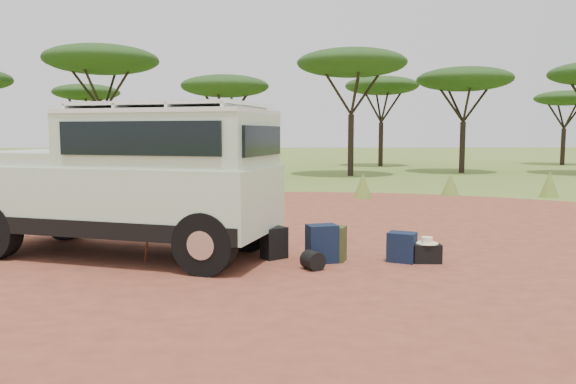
{
  "coord_description": "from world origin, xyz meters",
  "views": [
    {
      "loc": [
        0.03,
        -8.97,
        2.04
      ],
      "look_at": [
        0.39,
        0.91,
        1.0
      ],
      "focal_mm": 35.0,
      "sensor_mm": 36.0,
      "label": 1
    }
  ],
  "objects_px": {
    "hard_case": "(426,253)",
    "backpack_black": "(274,243)",
    "backpack_olive": "(332,244)",
    "duffel_navy": "(402,247)",
    "backpack_navy": "(322,244)",
    "safari_vehicle": "(133,183)",
    "walking_staff": "(149,219)"
  },
  "relations": [
    {
      "from": "hard_case",
      "to": "backpack_black",
      "type": "bearing_deg",
      "value": 174.19
    },
    {
      "from": "backpack_olive",
      "to": "backpack_black",
      "type": "bearing_deg",
      "value": -171.17
    },
    {
      "from": "backpack_olive",
      "to": "duffel_navy",
      "type": "relative_size",
      "value": 1.19
    },
    {
      "from": "backpack_navy",
      "to": "hard_case",
      "type": "distance_m",
      "value": 1.66
    },
    {
      "from": "backpack_navy",
      "to": "hard_case",
      "type": "xyz_separation_m",
      "value": [
        1.65,
        -0.07,
        -0.15
      ]
    },
    {
      "from": "safari_vehicle",
      "to": "hard_case",
      "type": "distance_m",
      "value": 4.9
    },
    {
      "from": "safari_vehicle",
      "to": "backpack_navy",
      "type": "xyz_separation_m",
      "value": [
        3.08,
        -0.66,
        -0.91
      ]
    },
    {
      "from": "backpack_black",
      "to": "backpack_olive",
      "type": "height_order",
      "value": "backpack_olive"
    },
    {
      "from": "walking_staff",
      "to": "duffel_navy",
      "type": "height_order",
      "value": "walking_staff"
    },
    {
      "from": "walking_staff",
      "to": "duffel_navy",
      "type": "xyz_separation_m",
      "value": [
        3.97,
        -0.04,
        -0.47
      ]
    },
    {
      "from": "backpack_black",
      "to": "backpack_navy",
      "type": "xyz_separation_m",
      "value": [
        0.75,
        -0.3,
        0.04
      ]
    },
    {
      "from": "safari_vehicle",
      "to": "backpack_black",
      "type": "relative_size",
      "value": 10.56
    },
    {
      "from": "backpack_black",
      "to": "backpack_navy",
      "type": "distance_m",
      "value": 0.81
    },
    {
      "from": "safari_vehicle",
      "to": "duffel_navy",
      "type": "xyz_separation_m",
      "value": [
        4.35,
        -0.67,
        -0.97
      ]
    },
    {
      "from": "backpack_olive",
      "to": "hard_case",
      "type": "xyz_separation_m",
      "value": [
        1.47,
        -0.16,
        -0.13
      ]
    },
    {
      "from": "safari_vehicle",
      "to": "walking_staff",
      "type": "bearing_deg",
      "value": -40.06
    },
    {
      "from": "duffel_navy",
      "to": "hard_case",
      "type": "xyz_separation_m",
      "value": [
        0.38,
        -0.06,
        -0.09
      ]
    },
    {
      "from": "walking_staff",
      "to": "backpack_olive",
      "type": "relative_size",
      "value": 2.58
    },
    {
      "from": "safari_vehicle",
      "to": "duffel_navy",
      "type": "distance_m",
      "value": 4.51
    },
    {
      "from": "walking_staff",
      "to": "safari_vehicle",
      "type": "bearing_deg",
      "value": 86.4
    },
    {
      "from": "backpack_olive",
      "to": "walking_staff",
      "type": "bearing_deg",
      "value": -157.2
    },
    {
      "from": "backpack_black",
      "to": "backpack_navy",
      "type": "bearing_deg",
      "value": -55.21
    },
    {
      "from": "walking_staff",
      "to": "backpack_navy",
      "type": "relative_size",
      "value": 2.41
    },
    {
      "from": "safari_vehicle",
      "to": "backpack_olive",
      "type": "height_order",
      "value": "safari_vehicle"
    },
    {
      "from": "backpack_black",
      "to": "backpack_olive",
      "type": "distance_m",
      "value": 0.95
    },
    {
      "from": "safari_vehicle",
      "to": "backpack_navy",
      "type": "height_order",
      "value": "safari_vehicle"
    },
    {
      "from": "walking_staff",
      "to": "backpack_navy",
      "type": "distance_m",
      "value": 2.73
    },
    {
      "from": "walking_staff",
      "to": "backpack_black",
      "type": "height_order",
      "value": "walking_staff"
    },
    {
      "from": "walking_staff",
      "to": "backpack_olive",
      "type": "xyz_separation_m",
      "value": [
        2.88,
        0.06,
        -0.42
      ]
    },
    {
      "from": "backpack_navy",
      "to": "duffel_navy",
      "type": "xyz_separation_m",
      "value": [
        1.27,
        -0.01,
        -0.06
      ]
    },
    {
      "from": "safari_vehicle",
      "to": "hard_case",
      "type": "bearing_deg",
      "value": 9.97
    },
    {
      "from": "duffel_navy",
      "to": "backpack_black",
      "type": "bearing_deg",
      "value": -161.6
    }
  ]
}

